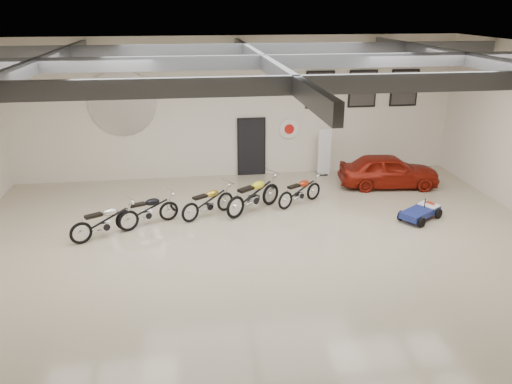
{
  "coord_description": "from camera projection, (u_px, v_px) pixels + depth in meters",
  "views": [
    {
      "loc": [
        -1.82,
        -11.64,
        6.01
      ],
      "look_at": [
        0.0,
        1.2,
        1.1
      ],
      "focal_mm": 35.0,
      "sensor_mm": 36.0,
      "label": 1
    }
  ],
  "objects": [
    {
      "name": "ceiling_beams",
      "position": [
        263.0,
        62.0,
        11.46
      ],
      "size": [
        15.8,
        11.8,
        0.32
      ],
      "primitive_type": null,
      "color": "#4E5155",
      "rests_on": "ceiling"
    },
    {
      "name": "go_kart",
      "position": [
        423.0,
        209.0,
        14.81
      ],
      "size": [
        1.83,
        1.58,
        0.61
      ],
      "primitive_type": null,
      "rotation": [
        0.0,
        0.0,
        0.59
      ],
      "color": "navy",
      "rests_on": "floor"
    },
    {
      "name": "motorcycle_red",
      "position": [
        300.0,
        191.0,
        15.77
      ],
      "size": [
        1.82,
        1.42,
        0.93
      ],
      "primitive_type": null,
      "rotation": [
        0.0,
        0.0,
        0.56
      ],
      "color": "silver",
      "rests_on": "floor"
    },
    {
      "name": "motorcycle_black",
      "position": [
        147.0,
        210.0,
        14.29
      ],
      "size": [
        1.91,
        1.22,
        0.95
      ],
      "primitive_type": null,
      "rotation": [
        0.0,
        0.0,
        0.39
      ],
      "color": "silver",
      "rests_on": "floor"
    },
    {
      "name": "back_wall",
      "position": [
        237.0,
        108.0,
        17.81
      ],
      "size": [
        16.0,
        0.02,
        5.0
      ],
      "primitive_type": "cube",
      "color": "beige",
      "rests_on": "floor"
    },
    {
      "name": "oil_sign",
      "position": [
        289.0,
        129.0,
        18.3
      ],
      "size": [
        0.72,
        0.1,
        0.72
      ],
      "primitive_type": null,
      "color": "white",
      "rests_on": "back_wall"
    },
    {
      "name": "poster_mid",
      "position": [
        363.0,
        89.0,
        18.17
      ],
      "size": [
        1.05,
        0.08,
        1.35
      ],
      "primitive_type": null,
      "color": "black",
      "rests_on": "back_wall"
    },
    {
      "name": "ceiling",
      "position": [
        263.0,
        51.0,
        11.37
      ],
      "size": [
        16.0,
        12.0,
        0.01
      ],
      "primitive_type": "cube",
      "color": "slate",
      "rests_on": "back_wall"
    },
    {
      "name": "poster_left",
      "position": [
        320.0,
        90.0,
        17.96
      ],
      "size": [
        1.05,
        0.08,
        1.35
      ],
      "primitive_type": null,
      "color": "black",
      "rests_on": "back_wall"
    },
    {
      "name": "banner_stand",
      "position": [
        324.0,
        152.0,
        18.33
      ],
      "size": [
        0.5,
        0.24,
        1.79
      ],
      "primitive_type": null,
      "rotation": [
        0.0,
        0.0,
        0.1
      ],
      "color": "white",
      "rests_on": "floor"
    },
    {
      "name": "poster_right",
      "position": [
        404.0,
        88.0,
        18.38
      ],
      "size": [
        1.05,
        0.08,
        1.35
      ],
      "primitive_type": null,
      "color": "black",
      "rests_on": "back_wall"
    },
    {
      "name": "motorcycle_yellow",
      "position": [
        254.0,
        194.0,
        15.21
      ],
      "size": [
        2.13,
        1.83,
        1.12
      ],
      "primitive_type": null,
      "rotation": [
        0.0,
        0.0,
        0.64
      ],
      "color": "silver",
      "rests_on": "floor"
    },
    {
      "name": "motorcycle_silver",
      "position": [
        105.0,
        221.0,
        13.52
      ],
      "size": [
        1.96,
        1.43,
        0.99
      ],
      "primitive_type": null,
      "rotation": [
        0.0,
        0.0,
        0.5
      ],
      "color": "silver",
      "rests_on": "floor"
    },
    {
      "name": "vintage_car",
      "position": [
        389.0,
        171.0,
        17.3
      ],
      "size": [
        1.74,
        3.53,
        1.16
      ],
      "primitive_type": "imported",
      "rotation": [
        0.0,
        0.0,
        1.46
      ],
      "color": "maroon",
      "rests_on": "floor"
    },
    {
      "name": "logo_plaque",
      "position": [
        122.0,
        103.0,
        17.14
      ],
      "size": [
        2.3,
        0.06,
        1.16
      ],
      "primitive_type": null,
      "color": "silver",
      "rests_on": "back_wall"
    },
    {
      "name": "floor",
      "position": [
        262.0,
        247.0,
        13.14
      ],
      "size": [
        16.0,
        12.0,
        0.01
      ],
      "primitive_type": "cube",
      "color": "tan",
      "rests_on": "ground"
    },
    {
      "name": "motorcycle_gold",
      "position": [
        208.0,
        201.0,
        14.88
      ],
      "size": [
        1.86,
        1.5,
        0.96
      ],
      "primitive_type": null,
      "rotation": [
        0.0,
        0.0,
        0.59
      ],
      "color": "silver",
      "rests_on": "floor"
    },
    {
      "name": "door",
      "position": [
        251.0,
        147.0,
        18.35
      ],
      "size": [
        0.92,
        0.08,
        2.1
      ],
      "primitive_type": "cube",
      "color": "black",
      "rests_on": "back_wall"
    }
  ]
}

